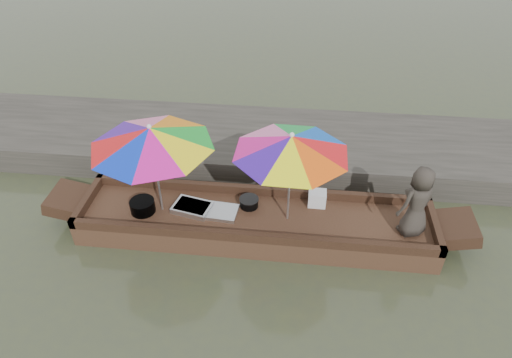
# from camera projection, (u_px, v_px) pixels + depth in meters

# --- Properties ---
(water) EXTENTS (80.00, 80.00, 0.00)m
(water) POSITION_uv_depth(u_px,v_px,m) (255.00, 232.00, 7.34)
(water) COLOR #41472B
(water) RESTS_ON ground
(dock) EXTENTS (22.00, 2.20, 0.50)m
(dock) POSITION_uv_depth(u_px,v_px,m) (268.00, 145.00, 8.93)
(dock) COLOR #2D2B26
(dock) RESTS_ON ground
(boat_hull) EXTENTS (5.54, 1.20, 0.35)m
(boat_hull) POSITION_uv_depth(u_px,v_px,m) (255.00, 224.00, 7.24)
(boat_hull) COLOR #382316
(boat_hull) RESTS_ON water
(cooking_pot) EXTENTS (0.39, 0.39, 0.20)m
(cooking_pot) POSITION_uv_depth(u_px,v_px,m) (143.00, 206.00, 7.16)
(cooking_pot) COLOR black
(cooking_pot) RESTS_ON boat_hull
(tray_crayfish) EXTENTS (0.66, 0.53, 0.09)m
(tray_crayfish) POSITION_uv_depth(u_px,v_px,m) (192.00, 207.00, 7.22)
(tray_crayfish) COLOR silver
(tray_crayfish) RESTS_ON boat_hull
(tray_scallop) EXTENTS (0.62, 0.45, 0.06)m
(tray_scallop) POSITION_uv_depth(u_px,v_px,m) (219.00, 212.00, 7.17)
(tray_scallop) COLOR silver
(tray_scallop) RESTS_ON boat_hull
(charcoal_grill) EXTENTS (0.29, 0.29, 0.14)m
(charcoal_grill) POSITION_uv_depth(u_px,v_px,m) (249.00, 203.00, 7.28)
(charcoal_grill) COLOR black
(charcoal_grill) RESTS_ON boat_hull
(supply_bag) EXTENTS (0.28, 0.22, 0.26)m
(supply_bag) POSITION_uv_depth(u_px,v_px,m) (317.00, 198.00, 7.27)
(supply_bag) COLOR silver
(supply_bag) RESTS_ON boat_hull
(vendor) EXTENTS (0.68, 0.62, 1.16)m
(vendor) POSITION_uv_depth(u_px,v_px,m) (418.00, 202.00, 6.50)
(vendor) COLOR #332D27
(vendor) RESTS_ON boat_hull
(umbrella_bow) EXTENTS (1.83, 1.83, 1.55)m
(umbrella_bow) POSITION_uv_depth(u_px,v_px,m) (156.00, 170.00, 6.79)
(umbrella_bow) COLOR green
(umbrella_bow) RESTS_ON boat_hull
(umbrella_stern) EXTENTS (2.18, 2.18, 1.55)m
(umbrella_stern) POSITION_uv_depth(u_px,v_px,m) (290.00, 179.00, 6.62)
(umbrella_stern) COLOR blue
(umbrella_stern) RESTS_ON boat_hull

